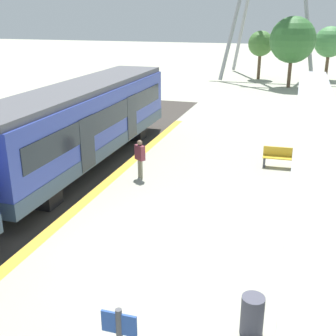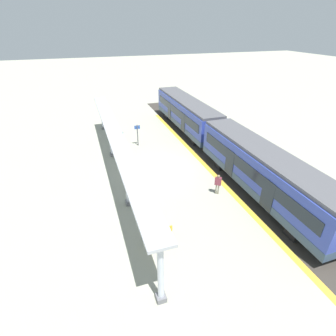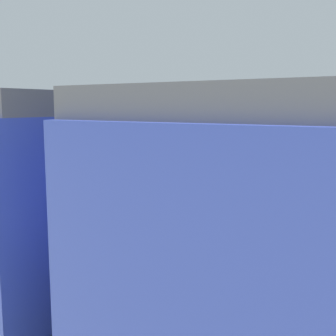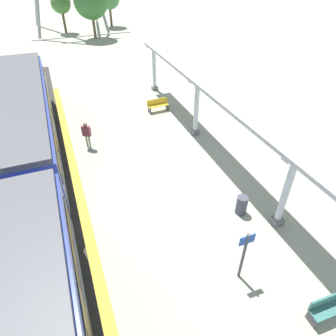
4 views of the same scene
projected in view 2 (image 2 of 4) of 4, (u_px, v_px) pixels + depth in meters
ground_plane at (162, 169)px, 22.28m from camera, size 176.00×176.00×0.00m
tactile_edge_strip at (202, 162)px, 23.35m from camera, size 0.41×29.27×0.01m
trackbed at (220, 160)px, 23.85m from camera, size 3.20×41.27×0.01m
train_near_carriage at (186, 114)px, 29.96m from camera, size 2.65×13.65×3.48m
train_far_carriage at (263, 172)px, 18.18m from camera, size 2.65×13.65×3.48m
canopy_pillar_nearest at (102, 114)px, 30.00m from camera, size 1.10×0.44×3.46m
canopy_pillar_second at (111, 138)px, 23.70m from camera, size 1.10×0.44×3.46m
canopy_pillar_third at (127, 183)px, 17.12m from camera, size 1.10×0.44×3.46m
canopy_pillar_fourth at (161, 274)px, 10.90m from camera, size 1.10×0.44×3.46m
canopy_beam at (115, 136)px, 19.58m from camera, size 1.20×23.86×0.16m
bench_near_end at (116, 136)px, 27.69m from camera, size 1.52×0.50×0.86m
bench_mid_platform at (159, 233)px, 14.88m from camera, size 1.52×0.50×0.86m
trash_bin at (126, 155)px, 23.73m from camera, size 0.48×0.48×0.88m
platform_info_sign at (137, 133)px, 25.99m from camera, size 0.56×0.10×2.20m
passenger_waiting_near_edge at (218, 182)px, 18.59m from camera, size 0.50×0.43×1.60m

